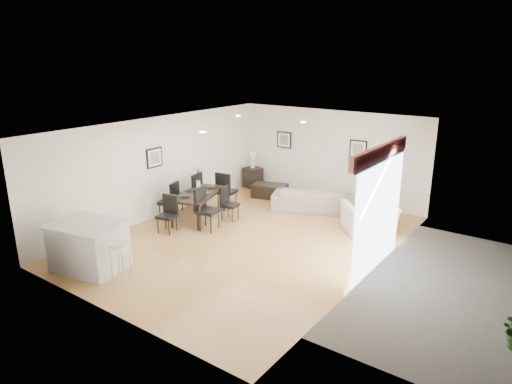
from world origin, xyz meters
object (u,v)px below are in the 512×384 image
Objects in this scene: armchair at (369,218)px; kitchen_island at (89,246)px; dining_chair_foot at (225,188)px; side_table at (253,177)px; bar_stool at (119,249)px; coffee_table at (270,191)px; dining_chair_efar at (227,201)px; dining_table at (199,195)px; dining_chair_wfar at (194,190)px; dining_chair_enear at (204,206)px; dining_chair_head at (168,211)px; sofa at (313,199)px; dining_chair_wnear at (171,198)px.

armchair is 6.50m from kitchen_island.
dining_chair_foot reaches higher than side_table.
coffee_table is at bearing 97.06° from bar_stool.
dining_chair_efar is 2.31m from coffee_table.
dining_table is 0.76m from dining_chair_wfar.
kitchen_island is at bearing 165.87° from dining_chair_efar.
dining_chair_foot reaches higher than dining_table.
dining_chair_wfar is 1.52m from dining_chair_enear.
dining_table is at bearing 76.97° from dining_chair_head.
dining_table is 0.76m from dining_chair_enear.
side_table is (-0.63, 4.40, -0.19)m from dining_chair_head.
sofa is 2.45× the size of dining_chair_head.
bar_stool reaches higher than armchair.
dining_chair_enear is at bearing 43.56° from dining_chair_wfar.
dining_table is 2.36× the size of bar_stool.
dining_chair_wfar reaches higher than armchair.
dining_chair_wfar is at bearing 89.66° from kitchen_island.
side_table is at bearing 137.03° from coffee_table.
dining_chair_enear is at bearing 170.83° from dining_chair_efar.
armchair reaches higher than dining_table.
dining_chair_wfar is 1.16× the size of dining_chair_head.
dining_chair_head is (0.60, -0.68, -0.05)m from dining_chair_wnear.
dining_chair_foot is at bearing 138.52° from dining_chair_wnear.
coffee_table is (-3.63, 1.00, -0.18)m from armchair.
side_table is (-1.08, 0.59, 0.13)m from coffee_table.
dining_chair_wfar reaches higher than dining_chair_head.
dining_chair_enear is at bearing 103.80° from dining_chair_foot.
dining_chair_wnear is at bearing 59.58° from dining_chair_foot.
bar_stool is at bearing 59.70° from sofa.
sofa is 2.21× the size of coffee_table.
dining_chair_efar is 1.10× the size of bar_stool.
dining_chair_foot is 1.29× the size of bar_stool.
kitchen_island reaches higher than sofa.
armchair is 1.08× the size of dining_chair_enear.
dining_chair_efar reaches higher than coffee_table.
armchair is at bearing 61.33° from bar_stool.
bar_stool is at bearing 17.02° from armchair.
dining_table reaches higher than side_table.
dining_table is at bearing 116.22° from dining_chair_efar.
dining_chair_wnear is at bearing 119.33° from dining_chair_head.
side_table is 7.08m from bar_stool.
bar_stool is (0.58, -3.95, 0.20)m from dining_chair_efar.
bar_stool is at bearing 97.12° from dining_chair_foot.
coffee_table is (0.45, 3.81, -0.31)m from dining_chair_head.
dining_chair_enear reaches higher than kitchen_island.
dining_chair_wfar is at bearing 80.58° from dining_chair_efar.
bar_stool is at bearing 14.92° from dining_chair_wfar.
dining_chair_wfar reaches higher than dining_chair_wnear.
dining_chair_efar is at bearing 125.79° from dining_chair_foot.
coffee_table is (-0.19, 2.29, -0.30)m from dining_chair_efar.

